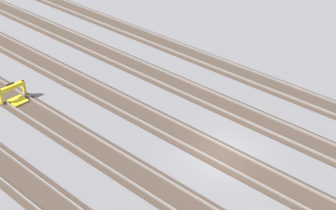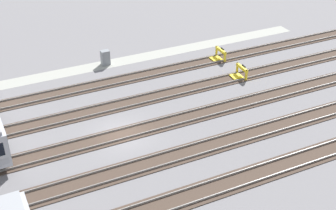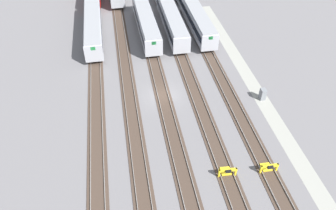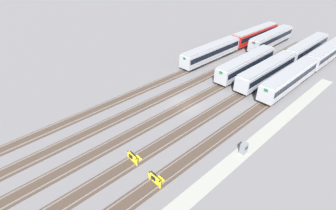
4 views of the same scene
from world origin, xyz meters
name	(u,v)px [view 2 (image 2 of 4)]	position (x,y,z in m)	size (l,w,h in m)	color
ground_plane	(123,135)	(0.00, 0.00, 0.00)	(400.00, 400.00, 0.00)	slate
service_walkway	(78,70)	(0.00, -13.21, 0.00)	(54.00, 2.00, 0.01)	#9E9E93
rail_track_nearest	(90,87)	(0.00, -9.11, 0.04)	(90.00, 2.23, 0.21)	#47382D
rail_track_near_inner	(105,108)	(0.00, -4.56, 0.04)	(90.00, 2.24, 0.21)	#47382D
rail_track_middle	(123,134)	(0.00, 0.00, 0.04)	(90.00, 2.24, 0.21)	#47382D
rail_track_far_inner	(144,165)	(0.00, 4.56, 0.04)	(90.00, 2.23, 0.21)	#47382D
rail_track_farthest	(170,203)	(0.00, 9.11, 0.04)	(90.00, 2.23, 0.21)	#47382D
bumper_stop_nearest_track	(219,55)	(-14.70, -9.12, 0.51)	(1.35, 2.00, 1.22)	yellow
bumper_stop_near_inner_track	(240,73)	(-14.45, -4.57, 0.51)	(1.38, 2.01, 1.22)	yellow
electrical_cabinet	(105,58)	(-3.10, -13.24, 0.80)	(0.90, 0.73, 1.60)	gray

